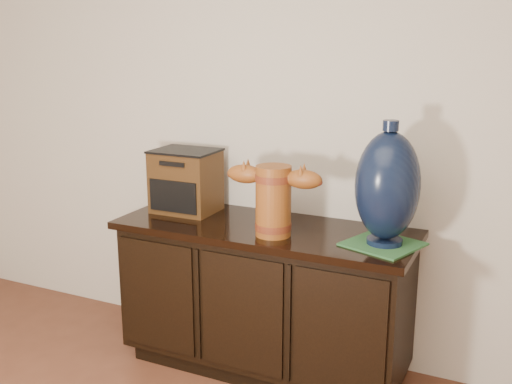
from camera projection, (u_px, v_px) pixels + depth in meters
The scene contains 6 objects.
sideboard at pixel (264, 296), 2.98m from camera, with size 1.46×0.56×0.75m.
terracotta_vessel at pixel (273, 197), 2.71m from camera, with size 0.46×0.17×0.33m.
tv_radio at pixel (186, 181), 3.11m from camera, with size 0.33×0.27×0.33m.
green_mat at pixel (383, 244), 2.62m from camera, with size 0.29×0.29×0.01m, color #295B2D.
lamp_base at pixel (387, 186), 2.56m from camera, with size 0.35×0.35×0.54m.
spray_can at pixel (276, 203), 2.97m from camera, with size 0.06×0.06×0.17m.
Camera 1 is at (1.14, -0.29, 1.62)m, focal length 42.00 mm.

